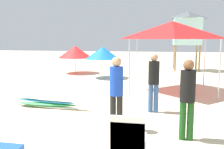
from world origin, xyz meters
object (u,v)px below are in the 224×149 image
lifeguard_tower (187,28)px  beach_umbrella_left (103,53)px  popup_canopy (172,30)px  lifeguard_near_center (154,79)px  lifeguard_near_right (188,94)px  stacked_plastic_chairs (128,144)px  beach_umbrella_mid (75,52)px  surfboard_pile (48,102)px  lifeguard_near_left (116,88)px

lifeguard_tower → beach_umbrella_left: (-4.92, -4.52, -1.50)m
popup_canopy → lifeguard_tower: size_ratio=0.79×
lifeguard_near_center → lifeguard_near_right: 2.14m
lifeguard_tower → lifeguard_near_center: bearing=-100.1°
stacked_plastic_chairs → lifeguard_near_center: bearing=86.5°
beach_umbrella_mid → surfboard_pile: bearing=-77.2°
surfboard_pile → lifeguard_near_right: bearing=-24.9°
surfboard_pile → popup_canopy: (3.94, 3.46, 2.36)m
lifeguard_near_center → lifeguard_tower: lifeguard_tower is taller
lifeguard_near_center → beach_umbrella_left: lifeguard_near_center is taller
lifeguard_near_center → beach_umbrella_mid: lifeguard_near_center is taller
lifeguard_near_center → beach_umbrella_left: size_ratio=0.90×
surfboard_pile → lifeguard_near_right: lifeguard_near_right is taller
surfboard_pile → lifeguard_near_center: bearing=1.9°
beach_umbrella_left → beach_umbrella_mid: 2.73m
beach_umbrella_mid → beach_umbrella_left: bearing=-37.3°
lifeguard_near_left → beach_umbrella_mid: size_ratio=0.81×
stacked_plastic_chairs → beach_umbrella_mid: size_ratio=0.51×
stacked_plastic_chairs → surfboard_pile: (-3.07, 3.88, -0.49)m
lifeguard_near_right → beach_umbrella_mid: bearing=120.6°
surfboard_pile → lifeguard_tower: lifeguard_tower is taller
surfboard_pile → lifeguard_near_left: size_ratio=1.49×
surfboard_pile → lifeguard_near_left: lifeguard_near_left is taller
lifeguard_near_right → popup_canopy: popup_canopy is taller
surfboard_pile → lifeguard_near_left: 3.08m
lifeguard_near_center → lifeguard_near_right: bearing=-69.2°
stacked_plastic_chairs → lifeguard_tower: lifeguard_tower is taller
popup_canopy → lifeguard_tower: 7.66m
lifeguard_near_left → lifeguard_near_center: bearing=64.4°
lifeguard_near_center → lifeguard_near_right: (0.76, -2.00, -0.01)m
lifeguard_near_left → beach_umbrella_left: (-2.17, 8.07, 0.39)m
lifeguard_near_left → lifeguard_near_right: size_ratio=1.01×
surfboard_pile → stacked_plastic_chairs: bearing=-51.7°
stacked_plastic_chairs → lifeguard_near_left: lifeguard_near_left is taller
lifeguard_tower → beach_umbrella_mid: size_ratio=1.86×
lifeguard_near_center → beach_umbrella_left: 7.04m
beach_umbrella_left → beach_umbrella_mid: (-2.17, 1.66, -0.04)m
beach_umbrella_mid → lifeguard_near_right: bearing=-59.4°
popup_canopy → beach_umbrella_mid: size_ratio=1.47×
lifeguard_near_right → popup_canopy: (-0.13, 5.34, 1.52)m
stacked_plastic_chairs → beach_umbrella_mid: (-4.91, 12.01, 0.71)m
stacked_plastic_chairs → lifeguard_near_right: bearing=63.3°
stacked_plastic_chairs → lifeguard_near_center: 4.02m
lifeguard_near_right → beach_umbrella_left: 9.17m
lifeguard_near_left → lifeguard_tower: 13.03m
stacked_plastic_chairs → popup_canopy: bearing=83.2°
lifeguard_tower → stacked_plastic_chairs: bearing=-98.3°
lifeguard_near_left → beach_umbrella_left: size_ratio=0.91×
surfboard_pile → beach_umbrella_mid: beach_umbrella_mid is taller
lifeguard_near_center → beach_umbrella_mid: bearing=122.7°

